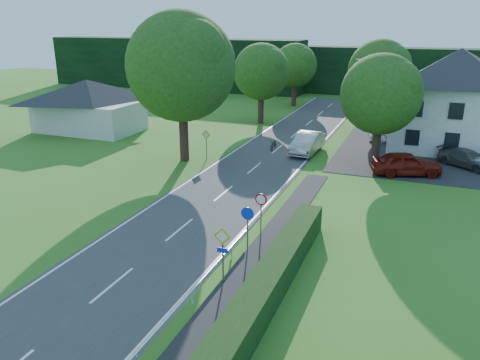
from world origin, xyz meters
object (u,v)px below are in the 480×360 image
at_px(moving_car, 307,143).
at_px(parked_car_silver_a, 397,133).
at_px(streetlight, 376,105).
at_px(motorcycle, 274,144).
at_px(parked_car_grey, 467,159).
at_px(parasol, 443,142).
at_px(parked_car_red, 406,164).

relative_size(moving_car, parked_car_silver_a, 1.01).
bearing_deg(streetlight, moving_car, -177.51).
xyz_separation_m(moving_car, motorcycle, (-2.96, -0.04, -0.40)).
relative_size(parked_car_grey, parasol, 2.25).
bearing_deg(moving_car, streetlight, 5.27).
xyz_separation_m(motorcycle, parasol, (13.76, 4.50, 0.45)).
height_order(motorcycle, parasol, parasol).
distance_m(parked_car_red, parked_car_silver_a, 10.11).
relative_size(motorcycle, parked_car_red, 0.35).
height_order(moving_car, parked_car_red, moving_car).
bearing_deg(parked_car_red, parked_car_silver_a, -11.83).
xyz_separation_m(streetlight, parasol, (5.44, 4.23, -3.51)).
distance_m(parked_car_grey, parasol, 4.35).
bearing_deg(motorcycle, streetlight, -1.46).
bearing_deg(parked_car_red, motorcycle, 54.78).
relative_size(parked_car_red, parasol, 2.45).
bearing_deg(motorcycle, parked_car_grey, -1.49).
distance_m(parked_car_silver_a, parked_car_grey, 8.41).
distance_m(parked_car_red, parasol, 8.17).
height_order(moving_car, parked_car_silver_a, moving_car).
xyz_separation_m(streetlight, parked_car_silver_a, (1.54, 6.53, -3.57)).
distance_m(streetlight, parasol, 7.73).
distance_m(moving_car, parked_car_silver_a, 9.67).
xyz_separation_m(parked_car_red, parked_car_silver_a, (-1.27, 10.03, 0.00)).
height_order(moving_car, motorcycle, moving_car).
height_order(streetlight, parked_car_silver_a, streetlight).
bearing_deg(parked_car_silver_a, streetlight, 148.78).
xyz_separation_m(parked_car_grey, parasol, (-1.66, 4.01, 0.25)).
bearing_deg(parked_car_grey, parked_car_red, 168.16).
bearing_deg(motorcycle, parked_car_silver_a, 31.28).
height_order(streetlight, moving_car, streetlight).
relative_size(parked_car_silver_a, parasol, 2.55).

